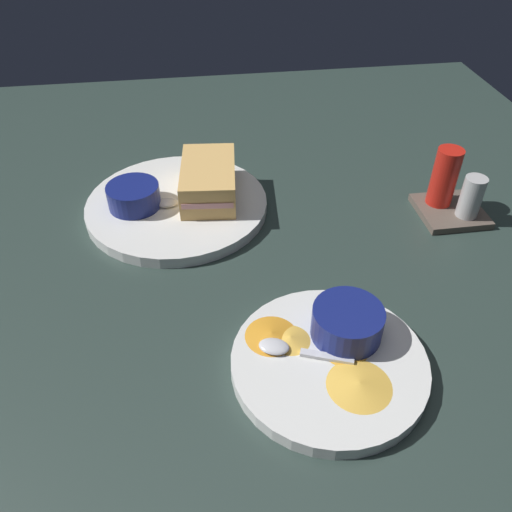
# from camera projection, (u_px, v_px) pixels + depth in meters

# --- Properties ---
(ground_plane) EXTENTS (1.10, 1.10, 0.03)m
(ground_plane) POSITION_uv_depth(u_px,v_px,m) (270.00, 225.00, 0.75)
(ground_plane) COLOR #283833
(plate_sandwich_main) EXTENTS (0.26, 0.26, 0.02)m
(plate_sandwich_main) POSITION_uv_depth(u_px,v_px,m) (177.00, 205.00, 0.75)
(plate_sandwich_main) COLOR silver
(plate_sandwich_main) RESTS_ON ground_plane
(sandwich_half_near) EXTENTS (0.14, 0.09, 0.05)m
(sandwich_half_near) POSITION_uv_depth(u_px,v_px,m) (209.00, 180.00, 0.74)
(sandwich_half_near) COLOR tan
(sandwich_half_near) RESTS_ON plate_sandwich_main
(ramekin_dark_sauce) EXTENTS (0.07, 0.07, 0.03)m
(ramekin_dark_sauce) POSITION_uv_depth(u_px,v_px,m) (134.00, 195.00, 0.72)
(ramekin_dark_sauce) COLOR navy
(ramekin_dark_sauce) RESTS_ON plate_sandwich_main
(spoon_by_dark_ramekin) EXTENTS (0.03, 0.10, 0.01)m
(spoon_by_dark_ramekin) POSITION_uv_depth(u_px,v_px,m) (176.00, 203.00, 0.73)
(spoon_by_dark_ramekin) COLOR silver
(spoon_by_dark_ramekin) RESTS_ON plate_sandwich_main
(plate_chips_companion) EXTENTS (0.20, 0.20, 0.02)m
(plate_chips_companion) POSITION_uv_depth(u_px,v_px,m) (329.00, 364.00, 0.53)
(plate_chips_companion) COLOR silver
(plate_chips_companion) RESTS_ON ground_plane
(ramekin_light_gravy) EXTENTS (0.08, 0.08, 0.03)m
(ramekin_light_gravy) POSITION_uv_depth(u_px,v_px,m) (347.00, 322.00, 0.54)
(ramekin_light_gravy) COLOR navy
(ramekin_light_gravy) RESTS_ON plate_chips_companion
(spoon_by_gravy_ramekin) EXTENTS (0.05, 0.10, 0.01)m
(spoon_by_gravy_ramekin) POSITION_uv_depth(u_px,v_px,m) (286.00, 349.00, 0.53)
(spoon_by_gravy_ramekin) COLOR silver
(spoon_by_gravy_ramekin) RESTS_ON plate_chips_companion
(plantain_chip_scatter) EXTENTS (0.15, 0.15, 0.01)m
(plantain_chip_scatter) POSITION_uv_depth(u_px,v_px,m) (320.00, 354.00, 0.53)
(plantain_chip_scatter) COLOR gold
(plantain_chip_scatter) RESTS_ON plate_chips_companion
(condiment_caddy) EXTENTS (0.09, 0.09, 0.10)m
(condiment_caddy) POSITION_uv_depth(u_px,v_px,m) (452.00, 193.00, 0.73)
(condiment_caddy) COLOR brown
(condiment_caddy) RESTS_ON ground_plane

